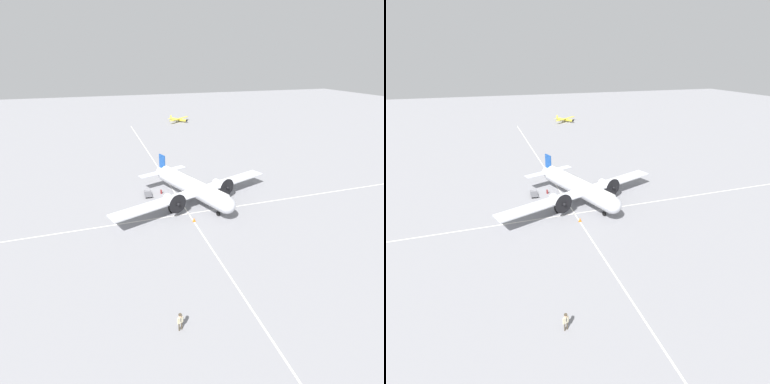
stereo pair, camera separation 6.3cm
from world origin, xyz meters
The scene contains 9 objects.
ground_plane centered at (0.00, 0.00, 0.00)m, with size 300.00×300.00×0.00m, color gray.
apron_line_eastwest centered at (0.00, 1.70, 0.00)m, with size 120.00×0.16×0.01m.
apron_line_northsouth centered at (-3.71, 0.00, 0.00)m, with size 0.16×120.00×0.01m.
airliner_main centered at (-0.36, -0.13, 2.41)m, with size 17.99×26.38×5.44m.
crew_foreground centered at (-22.46, 8.23, 1.05)m, with size 0.35×0.55×1.67m.
suitcase_near_door centered at (4.31, 3.87, 0.30)m, with size 0.39×0.20×0.63m.
baggage_cart centered at (3.98, 6.06, 0.28)m, with size 2.33×1.31×0.56m.
light_aircraft_distant centered at (61.48, -15.08, 0.81)m, with size 7.51×8.38×1.92m.
traffic_cone centered at (-6.03, 1.66, 0.25)m, with size 0.41×0.41×0.54m.
Camera 1 is at (-39.43, 12.72, 20.06)m, focal length 28.00 mm.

